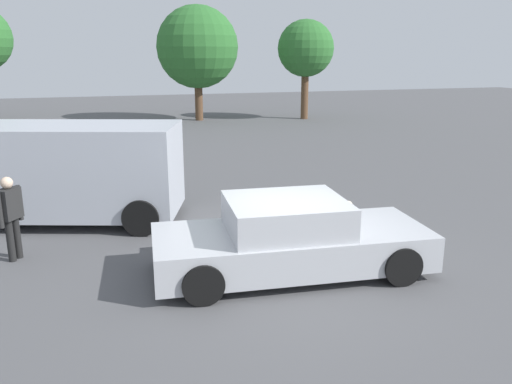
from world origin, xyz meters
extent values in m
plane|color=#515154|center=(0.00, 0.00, 0.00)|extent=(80.00, 80.00, 0.00)
cube|color=#B7BABF|center=(0.11, 0.16, 0.46)|extent=(4.73, 2.21, 0.59)
cube|color=#B7BABF|center=(0.01, 0.17, 1.02)|extent=(2.07, 1.83, 0.53)
cube|color=slate|center=(0.92, 0.08, 1.02)|extent=(0.20, 1.54, 0.45)
cube|color=slate|center=(-0.90, 0.25, 1.02)|extent=(0.20, 1.54, 0.45)
cylinder|color=black|center=(1.78, 0.87, 0.32)|extent=(0.66, 0.28, 0.64)
cylinder|color=black|center=(1.62, -0.84, 0.32)|extent=(0.66, 0.28, 0.64)
cylinder|color=black|center=(-1.40, 1.15, 0.32)|extent=(0.66, 0.28, 0.64)
cylinder|color=black|center=(-1.55, -0.55, 0.32)|extent=(0.66, 0.28, 0.64)
ellipsoid|color=beige|center=(2.25, 2.10, 0.28)|extent=(0.35, 0.48, 0.28)
sphere|color=beige|center=(2.30, 2.37, 0.36)|extent=(0.22, 0.22, 0.22)
sphere|color=beige|center=(2.32, 2.45, 0.35)|extent=(0.10, 0.10, 0.10)
cylinder|color=beige|center=(2.20, 2.25, 0.08)|extent=(0.06, 0.06, 0.16)
cylinder|color=beige|center=(2.35, 2.22, 0.08)|extent=(0.06, 0.06, 0.16)
cylinder|color=beige|center=(2.15, 1.98, 0.08)|extent=(0.06, 0.06, 0.16)
cylinder|color=beige|center=(2.30, 1.95, 0.08)|extent=(0.06, 0.06, 0.16)
sphere|color=beige|center=(2.20, 1.85, 0.32)|extent=(0.13, 0.13, 0.13)
cube|color=#B2B7C1|center=(-3.71, 4.31, 1.18)|extent=(5.49, 3.50, 1.91)
cylinder|color=black|center=(-2.14, 2.80, 0.38)|extent=(0.80, 0.47, 0.76)
cylinder|color=black|center=(-1.55, 4.62, 0.38)|extent=(0.80, 0.47, 0.76)
cylinder|color=black|center=(-4.49, 2.09, 0.39)|extent=(0.13, 0.13, 0.78)
cylinder|color=black|center=(-4.40, 2.23, 0.39)|extent=(0.13, 0.13, 0.78)
cube|color=#262626|center=(-4.44, 2.16, 1.05)|extent=(0.42, 0.47, 0.55)
cylinder|color=#262626|center=(-4.58, 1.96, 1.00)|extent=(0.09, 0.09, 0.65)
cylinder|color=#262626|center=(-4.31, 2.36, 1.00)|extent=(0.09, 0.09, 0.65)
sphere|color=beige|center=(-4.44, 2.16, 1.43)|extent=(0.21, 0.21, 0.21)
cylinder|color=brown|center=(2.70, 21.10, 1.15)|extent=(0.43, 0.43, 2.29)
sphere|color=#2D6B2D|center=(2.70, 21.10, 3.94)|extent=(4.40, 4.40, 4.40)
cylinder|color=brown|center=(8.54, 19.96, 1.36)|extent=(0.41, 0.41, 2.72)
sphere|color=#2D6B2D|center=(8.54, 19.96, 3.88)|extent=(3.10, 3.10, 3.10)
camera|label=1|loc=(-2.90, -7.49, 3.61)|focal=36.37mm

